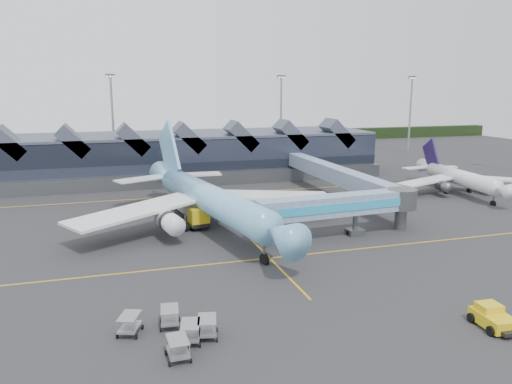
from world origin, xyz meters
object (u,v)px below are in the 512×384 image
object	(u,v)px
main_airliner	(207,198)
pushback_tug	(493,318)
jet_bridge	(350,205)
regional_jet	(458,177)
fuel_truck	(190,210)

from	to	relation	value
main_airliner	pushback_tug	xyz separation A→B (m)	(16.32, -35.94, -3.44)
main_airliner	jet_bridge	xyz separation A→B (m)	(17.00, -9.33, -0.13)
jet_bridge	regional_jet	bearing A→B (deg)	26.02
jet_bridge	main_airliner	bearing A→B (deg)	146.98
regional_jet	main_airliner	bearing A→B (deg)	-163.67
main_airliner	pushback_tug	size ratio (longest dim) A/B	10.72
jet_bridge	pushback_tug	distance (m)	26.82
main_airliner	pushback_tug	bearing A→B (deg)	-76.23
fuel_truck	main_airliner	bearing A→B (deg)	-64.77
pushback_tug	regional_jet	bearing A→B (deg)	57.51
jet_bridge	fuel_truck	world-z (taller)	jet_bridge
jet_bridge	fuel_truck	size ratio (longest dim) A/B	2.27
regional_jet	jet_bridge	world-z (taller)	regional_jet
regional_jet	pushback_tug	distance (m)	55.88
main_airliner	fuel_truck	bearing A→B (deg)	113.48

